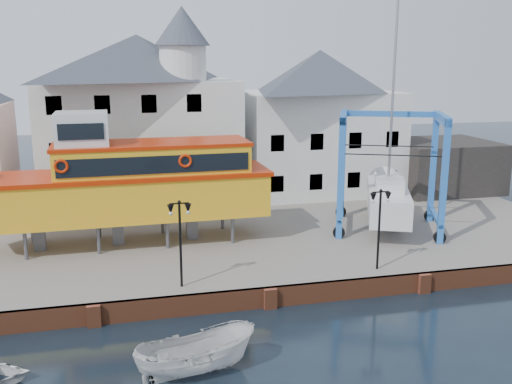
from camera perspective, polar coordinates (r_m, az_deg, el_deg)
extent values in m
plane|color=black|center=(27.51, 1.39, -11.52)|extent=(140.00, 140.00, 0.00)
cube|color=slate|center=(37.39, -2.92, -3.95)|extent=(44.00, 22.00, 1.00)
cube|color=brown|center=(27.41, 1.33, -10.47)|extent=(44.00, 0.25, 1.00)
cube|color=brown|center=(26.53, -15.90, -11.83)|extent=(0.60, 0.36, 1.00)
cube|color=brown|center=(27.26, 1.42, -10.61)|extent=(0.60, 0.36, 1.00)
cube|color=brown|center=(30.17, 16.45, -8.76)|extent=(0.60, 0.36, 1.00)
cube|color=silver|center=(43.10, -11.43, 4.90)|extent=(14.00, 8.00, 9.00)
pyramid|color=#373B44|center=(42.69, -11.80, 13.03)|extent=(14.00, 8.00, 3.20)
cube|color=black|center=(39.91, -18.91, -0.44)|extent=(1.00, 0.08, 1.20)
cube|color=black|center=(39.72, -14.61, -0.21)|extent=(1.00, 0.08, 1.20)
cube|color=black|center=(39.75, -10.29, 0.02)|extent=(1.00, 0.08, 1.20)
cube|color=black|center=(40.01, -6.00, 0.24)|extent=(1.00, 0.08, 1.20)
cube|color=black|center=(39.35, -19.24, 3.81)|extent=(1.00, 0.08, 1.20)
cube|color=black|center=(39.16, -14.86, 4.06)|extent=(1.00, 0.08, 1.20)
cube|color=black|center=(39.19, -10.47, 4.29)|extent=(1.00, 0.08, 1.20)
cube|color=black|center=(39.46, -6.10, 4.49)|extent=(1.00, 0.08, 1.20)
cube|color=black|center=(39.02, -19.57, 8.16)|extent=(1.00, 0.08, 1.20)
cube|color=black|center=(38.82, -15.12, 8.44)|extent=(1.00, 0.08, 1.20)
cube|color=black|center=(38.86, -10.65, 8.67)|extent=(1.00, 0.08, 1.20)
cube|color=black|center=(39.12, -6.21, 8.84)|extent=(1.00, 0.08, 1.20)
cylinder|color=silver|center=(40.51, -7.31, 12.64)|extent=(3.20, 3.20, 2.40)
cone|color=#373B44|center=(40.57, -7.42, 16.17)|extent=(3.80, 3.80, 2.60)
cube|color=silver|center=(46.30, 6.22, 5.01)|extent=(12.00, 8.00, 8.00)
pyramid|color=#373B44|center=(45.85, 6.39, 11.96)|extent=(12.00, 8.00, 3.20)
cube|color=black|center=(41.66, 2.11, 0.82)|extent=(1.00, 0.08, 1.20)
cube|color=black|center=(42.54, 6.01, 1.02)|extent=(1.00, 0.08, 1.20)
cube|color=black|center=(43.62, 9.73, 1.20)|extent=(1.00, 0.08, 1.20)
cube|color=black|center=(44.87, 13.26, 1.37)|extent=(1.00, 0.08, 1.20)
cube|color=black|center=(41.12, 2.15, 4.91)|extent=(1.00, 0.08, 1.20)
cube|color=black|center=(42.02, 6.11, 5.02)|extent=(1.00, 0.08, 1.20)
cube|color=black|center=(43.11, 9.89, 5.10)|extent=(1.00, 0.08, 1.20)
cube|color=black|center=(44.37, 13.47, 5.16)|extent=(1.00, 0.08, 1.20)
cube|color=black|center=(49.13, 18.02, 2.55)|extent=(8.00, 7.00, 4.00)
cylinder|color=black|center=(26.85, -7.56, -5.38)|extent=(0.12, 0.12, 4.00)
cube|color=black|center=(26.28, -7.69, -1.14)|extent=(0.90, 0.06, 0.06)
sphere|color=black|center=(26.26, -7.70, -0.99)|extent=(0.16, 0.16, 0.16)
cone|color=black|center=(26.31, -8.54, -1.75)|extent=(0.32, 0.32, 0.45)
sphere|color=silver|center=(26.35, -8.53, -2.13)|extent=(0.18, 0.18, 0.18)
cone|color=black|center=(26.38, -6.81, -1.66)|extent=(0.32, 0.32, 0.45)
sphere|color=silver|center=(26.43, -6.80, -2.03)|extent=(0.18, 0.18, 0.18)
cylinder|color=black|center=(29.49, 12.18, -3.87)|extent=(0.12, 0.12, 4.00)
cube|color=black|center=(28.97, 12.38, 0.01)|extent=(0.90, 0.06, 0.06)
sphere|color=black|center=(28.95, 12.39, 0.15)|extent=(0.16, 0.16, 0.16)
cone|color=black|center=(28.86, 11.64, -0.55)|extent=(0.32, 0.32, 0.45)
sphere|color=silver|center=(28.90, 11.62, -0.90)|extent=(0.18, 0.18, 0.18)
cone|color=black|center=(29.20, 13.06, -0.46)|extent=(0.32, 0.32, 0.45)
sphere|color=silver|center=(29.25, 13.04, -0.81)|extent=(0.18, 0.18, 0.18)
cylinder|color=#59595E|center=(32.90, -22.06, -4.95)|extent=(0.20, 0.20, 1.61)
cylinder|color=#59595E|center=(35.77, -21.47, -3.49)|extent=(0.20, 0.20, 1.61)
cylinder|color=#59595E|center=(32.58, -15.47, -4.62)|extent=(0.20, 0.20, 1.61)
cylinder|color=#59595E|center=(35.47, -15.42, -3.17)|extent=(0.20, 0.20, 1.61)
cylinder|color=#59595E|center=(32.70, -8.85, -4.23)|extent=(0.20, 0.20, 1.61)
cylinder|color=#59595E|center=(35.58, -9.35, -2.81)|extent=(0.20, 0.20, 1.61)
cylinder|color=#59595E|center=(33.24, -2.36, -3.79)|extent=(0.20, 0.20, 1.61)
cylinder|color=#59595E|center=(36.08, -3.38, -2.44)|extent=(0.20, 0.20, 1.61)
cube|color=#59595E|center=(34.26, -20.86, -4.14)|extent=(0.66, 0.55, 1.61)
cube|color=#59595E|center=(34.01, -13.63, -3.76)|extent=(0.66, 0.55, 1.61)
cube|color=#59595E|center=(34.31, -6.42, -3.32)|extent=(0.66, 0.55, 1.61)
cube|color=gold|center=(33.53, -11.98, -0.39)|extent=(15.15, 4.38, 2.37)
cube|color=#AF2304|center=(33.25, -12.08, 1.77)|extent=(15.47, 4.55, 0.24)
cube|color=gold|center=(33.18, -10.29, 3.15)|extent=(10.83, 3.86, 1.72)
cube|color=black|center=(31.34, -10.02, 2.68)|extent=(10.33, 0.26, 0.97)
cube|color=black|center=(35.00, -10.53, 3.74)|extent=(10.33, 0.26, 0.97)
cube|color=#AF2304|center=(33.03, -10.35, 4.79)|extent=(11.05, 3.97, 0.19)
cube|color=silver|center=(32.86, -17.01, 5.94)|extent=(2.85, 2.85, 1.96)
cube|color=black|center=(31.43, -17.12, 5.79)|extent=(2.35, 0.10, 0.86)
torus|color=#AF2304|center=(31.28, -18.91, 2.45)|extent=(0.76, 0.16, 0.75)
torus|color=#AF2304|center=(31.42, -7.09, 3.11)|extent=(0.76, 0.16, 0.75)
cube|color=#1F66AE|center=(33.78, 8.46, 1.26)|extent=(0.47, 0.47, 7.22)
cylinder|color=black|center=(34.58, 8.28, -4.01)|extent=(0.77, 0.52, 0.72)
cube|color=#1F66AE|center=(38.49, 8.65, 2.71)|extent=(0.47, 0.47, 7.22)
cylinder|color=black|center=(39.20, 8.48, -1.97)|extent=(0.77, 0.52, 0.72)
cube|color=#1F66AE|center=(34.17, 18.28, 0.87)|extent=(0.47, 0.47, 7.22)
cylinder|color=black|center=(34.97, 17.90, -4.33)|extent=(0.77, 0.52, 0.72)
cube|color=#1F66AE|center=(38.83, 17.28, 2.35)|extent=(0.47, 0.47, 7.22)
cylinder|color=black|center=(39.54, 16.96, -2.28)|extent=(0.77, 0.52, 0.72)
cube|color=#1F66AE|center=(35.64, 8.75, 7.45)|extent=(2.36, 4.89, 0.51)
cube|color=#1F66AE|center=(36.71, 8.43, -1.92)|extent=(2.26, 4.84, 0.22)
cube|color=#1F66AE|center=(36.01, 18.13, 7.02)|extent=(2.36, 4.89, 0.51)
cube|color=#1F66AE|center=(37.07, 17.47, -2.25)|extent=(2.26, 4.84, 0.22)
cube|color=#1F66AE|center=(38.09, 13.25, 7.61)|extent=(5.83, 2.76, 0.36)
cube|color=silver|center=(36.57, 13.04, -0.84)|extent=(5.22, 8.05, 1.65)
cone|color=silver|center=(41.04, 12.70, 0.68)|extent=(2.83, 2.45, 2.37)
cube|color=#59595E|center=(36.87, 12.94, -2.63)|extent=(0.96, 1.80, 0.72)
cube|color=silver|center=(35.82, 13.17, 0.72)|extent=(2.73, 3.49, 0.62)
cylinder|color=#99999E|center=(36.12, 13.53, 9.41)|extent=(0.21, 0.21, 11.35)
cube|color=black|center=(34.12, 13.47, 3.60)|extent=(5.19, 2.31, 0.05)
cube|color=black|center=(37.79, 13.14, 4.52)|extent=(5.19, 2.31, 0.05)
imported|color=silver|center=(22.47, -5.95, -17.64)|extent=(4.90, 2.52, 1.81)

